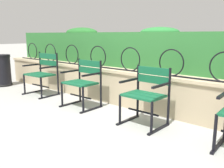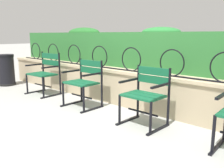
{
  "view_description": "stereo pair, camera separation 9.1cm",
  "coord_description": "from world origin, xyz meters",
  "px_view_note": "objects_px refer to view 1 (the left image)",
  "views": [
    {
      "loc": [
        2.37,
        -2.61,
        1.28
      ],
      "look_at": [
        0.0,
        0.08,
        0.55
      ],
      "focal_mm": 39.27,
      "sensor_mm": 36.0,
      "label": 1
    },
    {
      "loc": [
        2.43,
        -2.55,
        1.28
      ],
      "look_at": [
        0.0,
        0.08,
        0.55
      ],
      "focal_mm": 39.27,
      "sensor_mm": 36.0,
      "label": 2
    }
  ],
  "objects_px": {
    "park_chair_centre_left": "(83,81)",
    "park_chair_leftmost": "(43,72)",
    "park_chair_centre_right": "(146,93)",
    "trash_bin": "(2,71)"
  },
  "relations": [
    {
      "from": "park_chair_leftmost",
      "to": "park_chair_centre_left",
      "type": "xyz_separation_m",
      "value": [
        1.34,
        -0.05,
        -0.02
      ]
    },
    {
      "from": "park_chair_centre_left",
      "to": "park_chair_leftmost",
      "type": "bearing_deg",
      "value": 178.0
    },
    {
      "from": "park_chair_centre_right",
      "to": "park_chair_centre_left",
      "type": "bearing_deg",
      "value": 179.68
    },
    {
      "from": "park_chair_leftmost",
      "to": "park_chair_centre_left",
      "type": "distance_m",
      "value": 1.34
    },
    {
      "from": "trash_bin",
      "to": "park_chair_centre_left",
      "type": "bearing_deg",
      "value": 2.2
    },
    {
      "from": "park_chair_centre_right",
      "to": "trash_bin",
      "type": "xyz_separation_m",
      "value": [
        -4.24,
        -0.1,
        -0.08
      ]
    },
    {
      "from": "park_chair_centre_left",
      "to": "trash_bin",
      "type": "bearing_deg",
      "value": -177.8
    },
    {
      "from": "park_chair_leftmost",
      "to": "park_chair_centre_right",
      "type": "distance_m",
      "value": 2.69
    },
    {
      "from": "park_chair_centre_right",
      "to": "park_chair_leftmost",
      "type": "bearing_deg",
      "value": 178.84
    },
    {
      "from": "trash_bin",
      "to": "park_chair_leftmost",
      "type": "bearing_deg",
      "value": 5.82
    }
  ]
}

